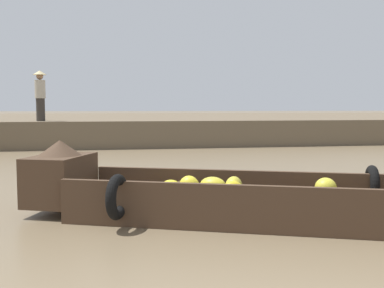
% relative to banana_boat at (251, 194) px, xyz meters
% --- Properties ---
extents(ground_plane, '(300.00, 300.00, 0.00)m').
position_rel_banana_boat_xyz_m(ground_plane, '(-0.91, 5.85, -0.32)').
color(ground_plane, '#726047').
extents(riverbank_strip, '(160.00, 20.00, 0.91)m').
position_rel_banana_boat_xyz_m(riverbank_strip, '(-0.91, 19.61, 0.14)').
color(riverbank_strip, brown).
rests_on(riverbank_strip, ground).
extents(banana_boat, '(5.65, 3.00, 0.94)m').
position_rel_banana_boat_xyz_m(banana_boat, '(0.00, 0.00, 0.00)').
color(banana_boat, '#473323').
rests_on(banana_boat, ground).
extents(vendor_person, '(0.44, 0.44, 1.66)m').
position_rel_banana_boat_xyz_m(vendor_person, '(-3.96, 10.38, 1.52)').
color(vendor_person, '#332D28').
rests_on(vendor_person, riverbank_strip).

